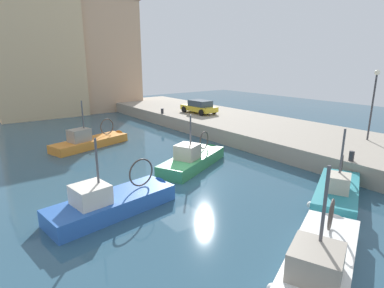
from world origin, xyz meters
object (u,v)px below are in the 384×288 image
object	(u,v)px
fishing_boat_teal	(337,197)
quay_streetlamp	(374,93)
mooring_bollard_south	(351,156)
mooring_bollard_mid	(162,111)
fishing_boat_white	(321,265)
fishing_boat_blue	(120,207)
fishing_boat_orange	(94,144)
parked_car_yellow	(199,107)
fishing_boat_green	(195,163)

from	to	relation	value
fishing_boat_teal	quay_streetlamp	world-z (taller)	quay_streetlamp
mooring_bollard_south	mooring_bollard_mid	xyz separation A→B (m)	(0.00, 20.00, 0.00)
fishing_boat_white	fishing_boat_blue	world-z (taller)	fishing_boat_white
fishing_boat_blue	quay_streetlamp	distance (m)	18.31
fishing_boat_blue	mooring_bollard_south	world-z (taller)	fishing_boat_blue
fishing_boat_teal	fishing_boat_orange	bearing A→B (deg)	109.65
fishing_boat_white	quay_streetlamp	world-z (taller)	quay_streetlamp
fishing_boat_orange	fishing_boat_teal	distance (m)	18.00
fishing_boat_white	parked_car_yellow	xyz separation A→B (m)	(11.63, 21.24, 1.77)
fishing_boat_white	mooring_bollard_mid	distance (m)	24.90
fishing_boat_green	fishing_boat_orange	bearing A→B (deg)	112.20
fishing_boat_orange	fishing_boat_blue	xyz separation A→B (m)	(-3.07, -11.56, -0.01)
parked_car_yellow	mooring_bollard_south	size ratio (longest dim) A/B	7.67
fishing_boat_orange	fishing_boat_blue	size ratio (longest dim) A/B	1.06
fishing_boat_orange	fishing_boat_teal	world-z (taller)	fishing_boat_orange
quay_streetlamp	fishing_boat_teal	bearing A→B (deg)	-163.05
fishing_boat_green	fishing_boat_blue	world-z (taller)	fishing_boat_blue
fishing_boat_blue	mooring_bollard_mid	world-z (taller)	fishing_boat_blue
fishing_boat_green	quay_streetlamp	size ratio (longest dim) A/B	1.40
fishing_boat_teal	fishing_boat_blue	size ratio (longest dim) A/B	0.91
fishing_boat_green	parked_car_yellow	world-z (taller)	fishing_boat_green
fishing_boat_blue	mooring_bollard_south	distance (m)	12.82
fishing_boat_teal	fishing_boat_blue	xyz separation A→B (m)	(-9.12, 5.39, 0.03)
fishing_boat_teal	quay_streetlamp	distance (m)	9.84
fishing_boat_orange	mooring_bollard_south	xyz separation A→B (m)	(8.85, -16.09, 1.34)
fishing_boat_blue	fishing_boat_green	bearing A→B (deg)	23.61
fishing_boat_green	fishing_boat_blue	bearing A→B (deg)	-156.39
quay_streetlamp	fishing_boat_white	bearing A→B (deg)	-159.98
fishing_boat_blue	mooring_bollard_mid	xyz separation A→B (m)	(11.91, 15.47, 1.35)
fishing_boat_green	fishing_boat_white	bearing A→B (deg)	-105.86
fishing_boat_teal	parked_car_yellow	xyz separation A→B (m)	(6.04, 18.70, 1.81)
fishing_boat_blue	parked_car_yellow	size ratio (longest dim) A/B	1.60
fishing_boat_green	quay_streetlamp	distance (m)	13.09
fishing_boat_blue	fishing_boat_white	bearing A→B (deg)	-66.00
mooring_bollard_south	quay_streetlamp	size ratio (longest dim) A/B	0.11
fishing_boat_green	quay_streetlamp	bearing A→B (deg)	-27.53
fishing_boat_green	fishing_boat_teal	xyz separation A→B (m)	(2.52, -8.28, -0.03)
parked_car_yellow	fishing_boat_blue	bearing A→B (deg)	-138.73
quay_streetlamp	fishing_boat_orange	bearing A→B (deg)	135.22
fishing_boat_orange	parked_car_yellow	distance (m)	12.34
parked_car_yellow	mooring_bollard_mid	bearing A→B (deg)	146.26
parked_car_yellow	mooring_bollard_south	bearing A→B (deg)	-100.31
fishing_boat_orange	quay_streetlamp	bearing A→B (deg)	-44.78
fishing_boat_white	mooring_bollard_south	size ratio (longest dim) A/B	12.43
fishing_boat_teal	fishing_boat_green	bearing A→B (deg)	106.90
fishing_boat_white	fishing_boat_teal	xyz separation A→B (m)	(5.59, 2.54, -0.04)
fishing_boat_blue	mooring_bollard_mid	distance (m)	19.57
fishing_boat_green	mooring_bollard_south	size ratio (longest dim) A/B	12.34
fishing_boat_green	fishing_boat_orange	world-z (taller)	fishing_boat_orange
parked_car_yellow	quay_streetlamp	world-z (taller)	quay_streetlamp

